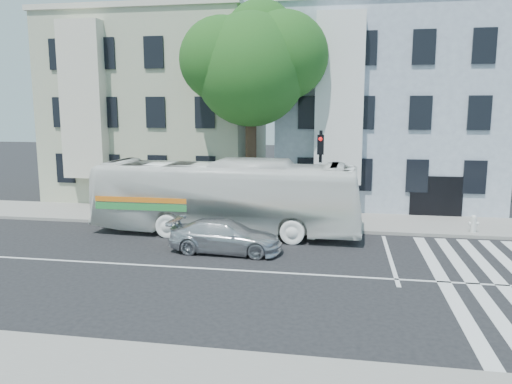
% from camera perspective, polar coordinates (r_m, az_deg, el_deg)
% --- Properties ---
extents(ground, '(120.00, 120.00, 0.00)m').
position_cam_1_polar(ground, '(17.98, -5.54, -8.73)').
color(ground, black).
rests_on(ground, ground).
extents(sidewalk_far, '(80.00, 4.00, 0.15)m').
position_cam_1_polar(sidewalk_far, '(25.49, -0.77, -3.03)').
color(sidewalk_far, gray).
rests_on(sidewalk_far, ground).
extents(building_left, '(12.00, 10.00, 11.00)m').
position_cam_1_polar(building_left, '(33.52, -10.51, 9.18)').
color(building_left, '#A7AF93').
rests_on(building_left, ground).
extents(building_right, '(12.00, 10.00, 11.00)m').
position_cam_1_polar(building_right, '(31.54, 14.42, 9.03)').
color(building_right, '#909BAC').
rests_on(building_right, ground).
extents(street_tree, '(7.30, 5.90, 11.10)m').
position_cam_1_polar(street_tree, '(25.68, -0.36, 14.48)').
color(street_tree, '#2D2116').
rests_on(street_tree, ground).
extents(bus, '(3.17, 12.17, 3.37)m').
position_cam_1_polar(bus, '(22.49, -3.47, -0.56)').
color(bus, white).
rests_on(bus, ground).
extents(sedan, '(1.99, 4.52, 1.29)m').
position_cam_1_polar(sedan, '(19.78, -3.49, -5.05)').
color(sedan, silver).
rests_on(sedan, ground).
extents(hedge, '(8.48, 2.64, 0.70)m').
position_cam_1_polar(hedge, '(24.47, -7.99, -2.64)').
color(hedge, '#366922').
rests_on(hedge, sidewalk_far).
extents(traffic_signal, '(0.48, 0.54, 4.59)m').
position_cam_1_polar(traffic_signal, '(24.00, 7.35, 3.10)').
color(traffic_signal, black).
rests_on(traffic_signal, ground).
extents(fire_hydrant, '(0.43, 0.25, 0.79)m').
position_cam_1_polar(fire_hydrant, '(24.30, 23.59, -3.32)').
color(fire_hydrant, silver).
rests_on(fire_hydrant, sidewalk_far).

